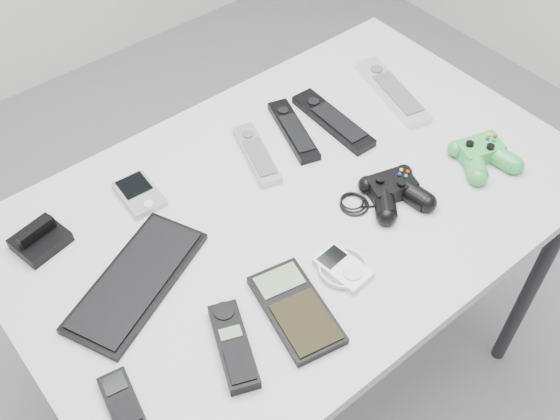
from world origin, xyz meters
TOP-DOWN VIEW (x-y plane):
  - floor at (0.00, 0.00)m, footprint 3.50×3.50m
  - desk at (0.01, 0.02)m, footprint 1.16×0.75m
  - pda_keyboard at (-0.35, 0.04)m, footprint 0.32×0.23m
  - dock_bracket at (-0.44, 0.24)m, footprint 0.11×0.10m
  - pda at (-0.23, 0.22)m, footprint 0.08×0.11m
  - remote_silver_a at (0.02, 0.17)m, footprint 0.10×0.19m
  - remote_black_a at (0.13, 0.17)m, footprint 0.10×0.20m
  - remote_black_b at (0.22, 0.14)m, footprint 0.06×0.23m
  - remote_silver_b at (0.39, 0.13)m, footprint 0.12×0.25m
  - mobile_phone at (-0.48, -0.14)m, footprint 0.06×0.11m
  - cordless_handset at (-0.29, -0.17)m, footprint 0.11×0.17m
  - calculator at (-0.16, -0.18)m, footprint 0.13×0.21m
  - mp3_player at (-0.04, -0.17)m, footprint 0.10×0.11m
  - controller_black at (0.16, -0.10)m, footprint 0.25×0.19m
  - controller_green at (0.38, -0.14)m, footprint 0.16×0.17m

SIDE VIEW (x-z plane):
  - floor at x=0.00m, z-range 0.00..0.00m
  - desk at x=0.01m, z-range 0.32..1.10m
  - pda at x=-0.23m, z-range 0.78..0.80m
  - mobile_phone at x=-0.48m, z-range 0.78..0.80m
  - mp3_player at x=-0.04m, z-range 0.78..0.80m
  - pda_keyboard at x=-0.35m, z-range 0.78..0.80m
  - calculator at x=-0.16m, z-range 0.78..0.80m
  - remote_black_a at x=0.13m, z-range 0.78..0.80m
  - remote_silver_a at x=0.02m, z-range 0.78..0.80m
  - remote_black_b at x=0.22m, z-range 0.78..0.80m
  - remote_silver_b at x=0.39m, z-range 0.78..0.80m
  - cordless_handset at x=-0.29m, z-range 0.78..0.80m
  - controller_green at x=0.38m, z-range 0.78..0.82m
  - controller_black at x=0.16m, z-range 0.78..0.82m
  - dock_bracket at x=-0.44m, z-range 0.78..0.83m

